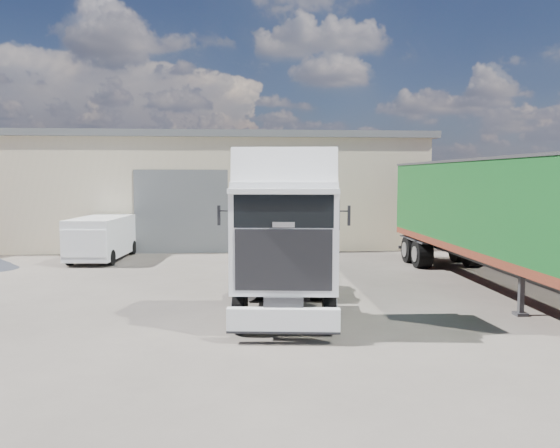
{
  "coord_description": "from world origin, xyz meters",
  "views": [
    {
      "loc": [
        0.45,
        -13.71,
        3.31
      ],
      "look_at": [
        1.73,
        3.0,
        1.85
      ],
      "focal_mm": 35.0,
      "sensor_mm": 36.0,
      "label": 1
    }
  ],
  "objects": [
    {
      "name": "ground",
      "position": [
        0.0,
        0.0,
        0.0
      ],
      "size": [
        120.0,
        120.0,
        0.0
      ],
      "primitive_type": "plane",
      "color": "#2B2723",
      "rests_on": "ground"
    },
    {
      "name": "warehouse",
      "position": [
        -6.0,
        16.0,
        2.66
      ],
      "size": [
        30.6,
        12.6,
        5.42
      ],
      "color": "beige",
      "rests_on": "ground"
    },
    {
      "name": "brick_boundary_wall",
      "position": [
        11.5,
        6.0,
        1.25
      ],
      "size": [
        0.35,
        26.0,
        2.5
      ],
      "primitive_type": "cube",
      "color": "maroon",
      "rests_on": "ground"
    },
    {
      "name": "panel_van",
      "position": [
        -4.97,
        8.17,
        0.88
      ],
      "size": [
        2.05,
        4.31,
        1.71
      ],
      "rotation": [
        0.0,
        0.0,
        -0.08
      ],
      "color": "black",
      "rests_on": "ground"
    },
    {
      "name": "tractor_unit",
      "position": [
        1.53,
        -1.32,
        1.65
      ],
      "size": [
        2.83,
        6.07,
        3.91
      ],
      "rotation": [
        0.0,
        0.0,
        -0.11
      ],
      "color": "black",
      "rests_on": "ground"
    },
    {
      "name": "box_trailer",
      "position": [
        8.03,
        2.32,
        2.33
      ],
      "size": [
        2.49,
        11.48,
        3.81
      ],
      "rotation": [
        0.0,
        0.0,
        -0.0
      ],
      "color": "#2D2D30",
      "rests_on": "ground"
    }
  ]
}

